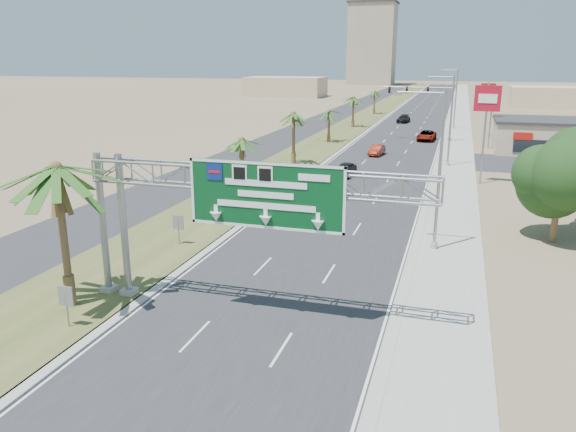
{
  "coord_description": "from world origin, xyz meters",
  "views": [
    {
      "loc": [
        8.43,
        -13.23,
        11.87
      ],
      "look_at": [
        0.55,
        12.71,
        4.2
      ],
      "focal_mm": 35.0,
      "sensor_mm": 36.0,
      "label": 1
    }
  ],
  "objects_px": {
    "signal_mast": "(437,108)",
    "car_left_lane": "(345,170)",
    "car_mid_lane": "(377,150)",
    "pole_sign_red_near": "(487,105)",
    "pole_sign_blue": "(492,101)",
    "car_far": "(404,119)",
    "palm_near": "(56,169)",
    "pole_sign_red_far": "(488,94)",
    "sign_gantry": "(236,190)",
    "store_building": "(569,138)",
    "car_right_lane": "(427,136)"
  },
  "relations": [
    {
      "from": "store_building",
      "to": "car_far",
      "type": "bearing_deg",
      "value": 128.8
    },
    {
      "from": "palm_near",
      "to": "car_mid_lane",
      "type": "distance_m",
      "value": 50.11
    },
    {
      "from": "pole_sign_red_far",
      "to": "palm_near",
      "type": "bearing_deg",
      "value": -106.69
    },
    {
      "from": "signal_mast",
      "to": "pole_sign_blue",
      "type": "xyz_separation_m",
      "value": [
        7.22,
        -4.85,
        1.41
      ]
    },
    {
      "from": "sign_gantry",
      "to": "car_right_lane",
      "type": "relative_size",
      "value": 3.2
    },
    {
      "from": "pole_sign_blue",
      "to": "pole_sign_red_far",
      "type": "distance_m",
      "value": 12.28
    },
    {
      "from": "sign_gantry",
      "to": "car_right_lane",
      "type": "height_order",
      "value": "sign_gantry"
    },
    {
      "from": "car_right_lane",
      "to": "pole_sign_red_far",
      "type": "distance_m",
      "value": 12.44
    },
    {
      "from": "car_far",
      "to": "palm_near",
      "type": "bearing_deg",
      "value": -89.0
    },
    {
      "from": "sign_gantry",
      "to": "car_far",
      "type": "relative_size",
      "value": 3.49
    },
    {
      "from": "car_far",
      "to": "pole_sign_red_near",
      "type": "height_order",
      "value": "pole_sign_red_near"
    },
    {
      "from": "palm_near",
      "to": "pole_sign_red_far",
      "type": "bearing_deg",
      "value": 73.31
    },
    {
      "from": "car_left_lane",
      "to": "palm_near",
      "type": "bearing_deg",
      "value": -95.55
    },
    {
      "from": "store_building",
      "to": "pole_sign_blue",
      "type": "bearing_deg",
      "value": 173.3
    },
    {
      "from": "palm_near",
      "to": "car_right_lane",
      "type": "bearing_deg",
      "value": 78.43
    },
    {
      "from": "car_right_lane",
      "to": "pole_sign_red_far",
      "type": "height_order",
      "value": "pole_sign_red_far"
    },
    {
      "from": "sign_gantry",
      "to": "car_far",
      "type": "bearing_deg",
      "value": 90.47
    },
    {
      "from": "car_mid_lane",
      "to": "pole_sign_red_near",
      "type": "bearing_deg",
      "value": -42.25
    },
    {
      "from": "sign_gantry",
      "to": "car_left_lane",
      "type": "distance_m",
      "value": 33.62
    },
    {
      "from": "car_far",
      "to": "car_right_lane",
      "type": "bearing_deg",
      "value": -70.46
    },
    {
      "from": "palm_near",
      "to": "pole_sign_blue",
      "type": "height_order",
      "value": "palm_near"
    },
    {
      "from": "store_building",
      "to": "pole_sign_red_far",
      "type": "bearing_deg",
      "value": 126.15
    },
    {
      "from": "signal_mast",
      "to": "car_left_lane",
      "type": "relative_size",
      "value": 2.47
    },
    {
      "from": "sign_gantry",
      "to": "store_building",
      "type": "xyz_separation_m",
      "value": [
        23.06,
        56.07,
        -4.06
      ]
    },
    {
      "from": "store_building",
      "to": "car_left_lane",
      "type": "height_order",
      "value": "store_building"
    },
    {
      "from": "sign_gantry",
      "to": "pole_sign_blue",
      "type": "height_order",
      "value": "pole_sign_blue"
    },
    {
      "from": "pole_sign_red_near",
      "to": "sign_gantry",
      "type": "bearing_deg",
      "value": -109.41
    },
    {
      "from": "signal_mast",
      "to": "store_building",
      "type": "bearing_deg",
      "value": -19.54
    },
    {
      "from": "pole_sign_blue",
      "to": "pole_sign_red_far",
      "type": "bearing_deg",
      "value": 90.86
    },
    {
      "from": "store_building",
      "to": "pole_sign_blue",
      "type": "relative_size",
      "value": 2.16
    },
    {
      "from": "store_building",
      "to": "palm_near",
      "type": "bearing_deg",
      "value": -118.28
    },
    {
      "from": "palm_near",
      "to": "signal_mast",
      "type": "bearing_deg",
      "value": 77.34
    },
    {
      "from": "palm_near",
      "to": "signal_mast",
      "type": "relative_size",
      "value": 0.81
    },
    {
      "from": "pole_sign_red_near",
      "to": "palm_near",
      "type": "bearing_deg",
      "value": -119.34
    },
    {
      "from": "signal_mast",
      "to": "car_left_lane",
      "type": "xyz_separation_m",
      "value": [
        -7.67,
        -28.89,
        -4.14
      ]
    },
    {
      "from": "palm_near",
      "to": "car_right_lane",
      "type": "height_order",
      "value": "palm_near"
    },
    {
      "from": "store_building",
      "to": "car_left_lane",
      "type": "bearing_deg",
      "value": -136.91
    },
    {
      "from": "palm_near",
      "to": "car_far",
      "type": "height_order",
      "value": "palm_near"
    },
    {
      "from": "car_mid_lane",
      "to": "pole_sign_blue",
      "type": "distance_m",
      "value": 17.85
    },
    {
      "from": "pole_sign_red_near",
      "to": "pole_sign_blue",
      "type": "xyz_separation_m",
      "value": [
        1.6,
        23.55,
        -1.32
      ]
    },
    {
      "from": "signal_mast",
      "to": "pole_sign_red_near",
      "type": "xyz_separation_m",
      "value": [
        5.62,
        -28.4,
        2.72
      ]
    },
    {
      "from": "sign_gantry",
      "to": "pole_sign_blue",
      "type": "distance_m",
      "value": 58.76
    },
    {
      "from": "pole_sign_blue",
      "to": "palm_near",
      "type": "bearing_deg",
      "value": -110.06
    },
    {
      "from": "pole_sign_red_far",
      "to": "signal_mast",
      "type": "bearing_deg",
      "value": -133.47
    },
    {
      "from": "sign_gantry",
      "to": "car_far",
      "type": "distance_m",
      "value": 85.8
    },
    {
      "from": "car_mid_lane",
      "to": "pole_sign_red_far",
      "type": "height_order",
      "value": "pole_sign_red_far"
    },
    {
      "from": "car_mid_lane",
      "to": "pole_sign_red_near",
      "type": "xyz_separation_m",
      "value": [
        12.04,
        -13.5,
        6.93
      ]
    },
    {
      "from": "car_right_lane",
      "to": "pole_sign_red_near",
      "type": "bearing_deg",
      "value": -72.69
    },
    {
      "from": "store_building",
      "to": "pole_sign_red_near",
      "type": "bearing_deg",
      "value": -116.55
    },
    {
      "from": "sign_gantry",
      "to": "pole_sign_red_far",
      "type": "height_order",
      "value": "pole_sign_red_far"
    }
  ]
}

